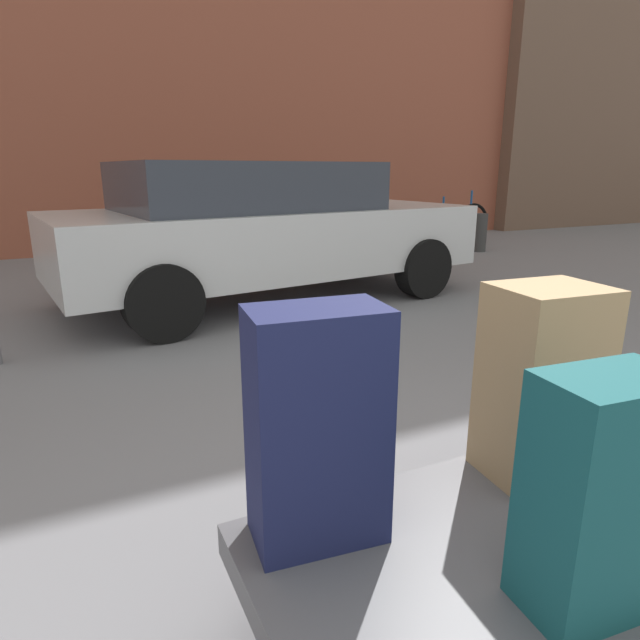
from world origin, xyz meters
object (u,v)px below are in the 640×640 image
object	(u,v)px
luggage_cart	(503,567)
parked_car	(264,228)
bollard_kerb_mid	(429,236)
bollard_kerb_far	(480,233)
suitcase_teal_front_right	(600,496)
suitcase_tan_center	(541,383)
suitcase_navy_stacked_top	(317,427)
bollard_kerb_near	(346,241)
bicycle_leaning	(451,222)

from	to	relation	value
luggage_cart	parked_car	bearing A→B (deg)	78.68
bollard_kerb_mid	bollard_kerb_far	world-z (taller)	same
luggage_cart	parked_car	xyz separation A→B (m)	(0.89, 4.43, 0.49)
luggage_cart	bollard_kerb_mid	distance (m)	7.53
suitcase_teal_front_right	bollard_kerb_far	distance (m)	8.34
parked_car	bollard_kerb_mid	xyz separation A→B (m)	(3.43, 1.74, -0.44)
parked_car	bollard_kerb_far	distance (m)	4.83
parked_car	bollard_kerb_mid	bearing A→B (deg)	26.93
parked_car	bollard_kerb_far	xyz separation A→B (m)	(4.48, 1.74, -0.44)
suitcase_tan_center	bollard_kerb_far	world-z (taller)	suitcase_tan_center
suitcase_teal_front_right	bollard_kerb_mid	xyz separation A→B (m)	(4.29, 6.39, -0.32)
suitcase_navy_stacked_top	bollard_kerb_mid	distance (m)	7.58
bollard_kerb_near	bollard_kerb_mid	distance (m)	1.52
parked_car	bicycle_leaning	xyz separation A→B (m)	(4.82, 2.94, -0.39)
luggage_cart	bicycle_leaning	world-z (taller)	bicycle_leaning
suitcase_navy_stacked_top	bicycle_leaning	world-z (taller)	suitcase_navy_stacked_top
bicycle_leaning	parked_car	bearing A→B (deg)	-148.66
suitcase_teal_front_right	bollard_kerb_far	world-z (taller)	suitcase_teal_front_right
luggage_cart	suitcase_navy_stacked_top	distance (m)	0.66
suitcase_teal_front_right	parked_car	world-z (taller)	parked_car
bicycle_leaning	bollard_kerb_far	bearing A→B (deg)	-105.95
suitcase_teal_front_right	bollard_kerb_near	distance (m)	6.97
suitcase_tan_center	bollard_kerb_far	bearing A→B (deg)	55.08
luggage_cart	bicycle_leaning	xyz separation A→B (m)	(5.71, 7.36, 0.10)
parked_car	suitcase_tan_center	bearing A→B (deg)	-97.16
luggage_cart	suitcase_teal_front_right	bearing A→B (deg)	-83.14
suitcase_tan_center	bicycle_leaning	world-z (taller)	suitcase_tan_center
suitcase_teal_front_right	parked_car	size ratio (longest dim) A/B	0.13
parked_car	bollard_kerb_mid	world-z (taller)	parked_car
bollard_kerb_mid	parked_car	bearing A→B (deg)	-153.07
bicycle_leaning	bollard_kerb_mid	size ratio (longest dim) A/B	2.77
bicycle_leaning	bollard_kerb_near	world-z (taller)	bicycle_leaning
suitcase_navy_stacked_top	bollard_kerb_far	bearing A→B (deg)	51.60
bollard_kerb_far	bollard_kerb_mid	bearing A→B (deg)	180.00
bollard_kerb_mid	suitcase_tan_center	bearing A→B (deg)	-123.77
bollard_kerb_mid	suitcase_teal_front_right	bearing A→B (deg)	-123.83
luggage_cart	bollard_kerb_far	bearing A→B (deg)	48.97
parked_car	bollard_kerb_mid	size ratio (longest dim) A/B	7.09
suitcase_teal_front_right	bollard_kerb_near	xyz separation A→B (m)	(2.77, 6.39, -0.32)
luggage_cart	suitcase_navy_stacked_top	bearing A→B (deg)	148.17
suitcase_tan_center	suitcase_teal_front_right	size ratio (longest dim) A/B	1.12
suitcase_navy_stacked_top	bollard_kerb_far	world-z (taller)	suitcase_navy_stacked_top
suitcase_navy_stacked_top	bollard_kerb_far	size ratio (longest dim) A/B	1.06
parked_car	suitcase_navy_stacked_top	bearing A→B (deg)	-107.81
suitcase_teal_front_right	bollard_kerb_mid	size ratio (longest dim) A/B	0.92
suitcase_teal_front_right	bicycle_leaning	xyz separation A→B (m)	(5.68, 7.59, -0.26)
luggage_cart	suitcase_navy_stacked_top	size ratio (longest dim) A/B	2.08
bollard_kerb_mid	bollard_kerb_near	bearing A→B (deg)	180.00
bicycle_leaning	bollard_kerb_mid	bearing A→B (deg)	-139.40
parked_car	suitcase_teal_front_right	bearing A→B (deg)	-100.45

